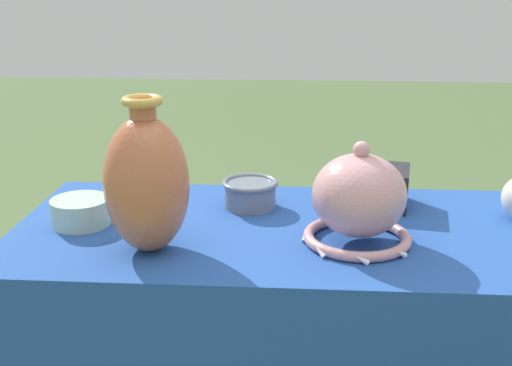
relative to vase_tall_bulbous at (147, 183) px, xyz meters
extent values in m
cylinder|color=brown|center=(-0.27, 0.37, -0.54)|extent=(0.04, 0.04, 0.72)
cube|color=brown|center=(0.31, 0.14, -0.16)|extent=(1.25, 0.55, 0.03)
cube|color=#234C9E|center=(0.31, 0.14, -0.14)|extent=(1.27, 0.57, 0.01)
cube|color=#234C9E|center=(0.31, -0.15, -0.28)|extent=(1.27, 0.01, 0.28)
ellipsoid|color=#BC6642|center=(0.00, 0.00, 0.00)|extent=(0.17, 0.17, 0.27)
cylinder|color=#BC6642|center=(0.00, 0.00, 0.14)|extent=(0.05, 0.05, 0.03)
torus|color=gold|center=(0.00, 0.00, 0.16)|extent=(0.08, 0.08, 0.02)
torus|color=#D19399|center=(0.42, 0.07, -0.13)|extent=(0.22, 0.22, 0.02)
ellipsoid|color=#D19399|center=(0.42, 0.07, -0.04)|extent=(0.19, 0.19, 0.17)
sphere|color=#D19399|center=(0.42, 0.07, 0.06)|extent=(0.03, 0.03, 0.03)
cone|color=white|center=(0.53, 0.07, -0.13)|extent=(0.01, 0.03, 0.02)
cone|color=white|center=(0.50, 0.15, -0.13)|extent=(0.03, 0.03, 0.02)
cone|color=white|center=(0.42, 0.18, -0.13)|extent=(0.03, 0.01, 0.02)
cone|color=white|center=(0.34, 0.15, -0.13)|extent=(0.03, 0.03, 0.02)
cone|color=white|center=(0.31, 0.07, -0.13)|extent=(0.01, 0.03, 0.02)
cone|color=white|center=(0.34, -0.01, -0.13)|extent=(0.03, 0.03, 0.02)
cone|color=white|center=(0.42, -0.05, -0.13)|extent=(0.03, 0.01, 0.02)
cone|color=white|center=(0.50, -0.01, -0.13)|extent=(0.03, 0.03, 0.02)
cube|color=#232328|center=(0.48, 0.30, -0.10)|extent=(0.18, 0.16, 0.09)
cube|color=teal|center=(0.46, 0.23, -0.10)|extent=(0.14, 0.03, 0.08)
cylinder|color=#A8CCB7|center=(-0.18, 0.13, -0.11)|extent=(0.13, 0.13, 0.06)
cylinder|color=slate|center=(0.18, 0.26, -0.11)|extent=(0.12, 0.12, 0.06)
torus|color=slate|center=(0.18, 0.26, -0.08)|extent=(0.13, 0.13, 0.01)
camera|label=1|loc=(0.29, -1.17, 0.38)|focal=45.00mm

